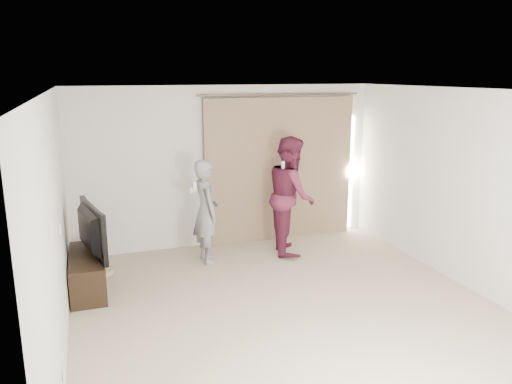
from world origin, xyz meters
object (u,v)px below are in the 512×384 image
tv_console (88,272)px  person_woman (291,195)px  tv (84,231)px  person_man (206,211)px

tv_console → person_woman: person_woman is taller
tv → person_woman: (3.08, 0.48, 0.11)m
person_man → person_woman: size_ratio=0.85×
tv → person_man: (1.72, 0.48, -0.03)m
tv_console → tv: 0.57m
tv_console → tv: size_ratio=1.08×
person_woman → tv: bearing=-171.1°
tv_console → person_woman: 3.19m
tv_console → person_man: 1.86m
person_man → tv_console: bearing=-164.4°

